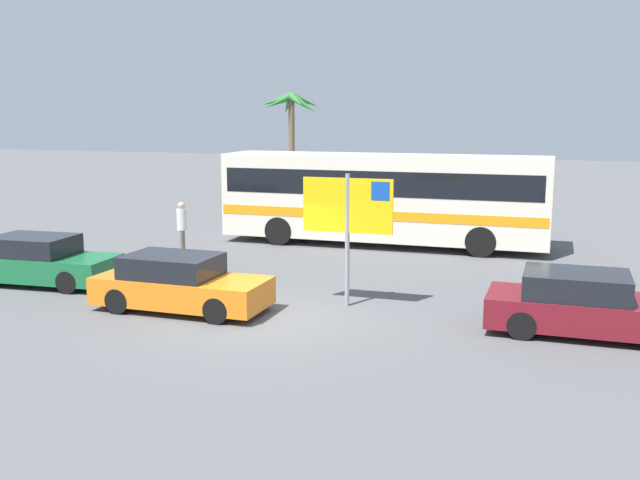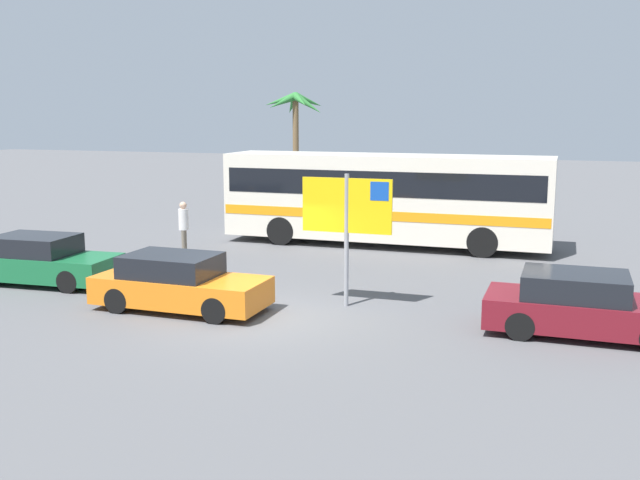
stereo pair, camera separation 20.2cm
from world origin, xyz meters
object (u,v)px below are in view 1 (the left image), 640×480
(car_green, at_px, (40,261))
(pedestrian_near_sign, at_px, (182,224))
(ferry_sign, at_px, (349,211))
(car_maroon, at_px, (584,305))
(bus_front_coach, at_px, (383,195))
(car_orange, at_px, (179,284))

(car_green, relative_size, pedestrian_near_sign, 2.35)
(ferry_sign, distance_m, car_maroon, 5.61)
(ferry_sign, relative_size, car_maroon, 0.78)
(pedestrian_near_sign, bearing_deg, ferry_sign, 131.41)
(bus_front_coach, relative_size, car_orange, 2.73)
(ferry_sign, distance_m, car_orange, 4.38)
(ferry_sign, relative_size, car_green, 0.77)
(car_green, distance_m, car_maroon, 13.93)
(bus_front_coach, xyz_separation_m, ferry_sign, (1.08, -8.18, 0.54))
(car_orange, bearing_deg, bus_front_coach, 75.69)
(car_green, relative_size, car_orange, 1.01)
(car_green, bearing_deg, car_orange, -16.67)
(car_orange, bearing_deg, car_maroon, 6.80)
(ferry_sign, xyz_separation_m, car_maroon, (5.31, -0.64, -1.69))
(ferry_sign, height_order, car_maroon, ferry_sign)
(car_green, xyz_separation_m, car_maroon, (13.92, -0.21, 0.00))
(car_maroon, bearing_deg, car_green, 179.73)
(pedestrian_near_sign, bearing_deg, car_green, 52.53)
(car_green, distance_m, car_orange, 5.04)
(bus_front_coach, bearing_deg, pedestrian_near_sign, -145.68)
(bus_front_coach, relative_size, pedestrian_near_sign, 6.36)
(bus_front_coach, xyz_separation_m, car_orange, (-2.63, -9.78, -1.15))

